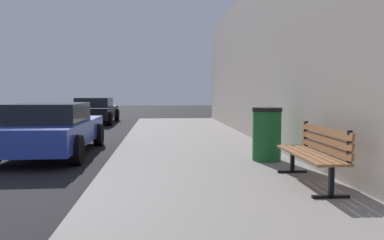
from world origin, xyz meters
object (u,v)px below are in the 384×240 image
(car_blue, at_px, (53,129))
(car_black, at_px, (95,110))
(trash_bin, at_px, (267,134))
(bench, at_px, (316,150))

(car_blue, relative_size, car_black, 0.99)
(car_black, bearing_deg, trash_bin, -65.11)
(trash_bin, height_order, car_black, car_black)
(car_blue, xyz_separation_m, car_black, (-0.56, 9.49, 0.00))
(trash_bin, relative_size, car_blue, 0.24)
(car_blue, bearing_deg, trash_bin, -22.72)
(trash_bin, bearing_deg, bench, -84.97)
(trash_bin, xyz_separation_m, car_blue, (-4.77, 2.00, -0.05))
(trash_bin, relative_size, car_black, 0.24)
(bench, relative_size, car_blue, 0.40)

